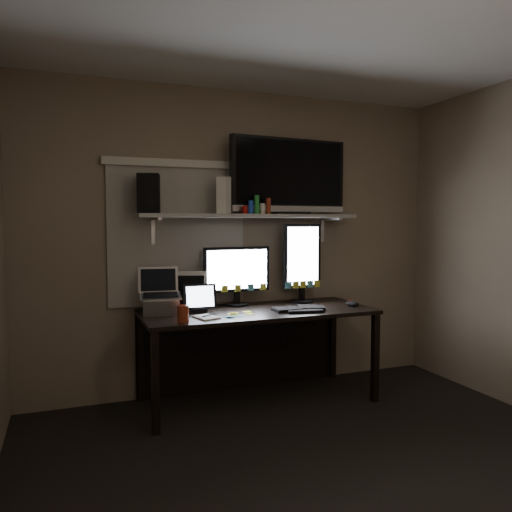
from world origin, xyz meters
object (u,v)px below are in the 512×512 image
tv (289,177)px  speaker (149,194)px  monitor_landscape (237,276)px  game_console (222,196)px  monitor_portrait (302,262)px  laptop (161,292)px  keyboard (299,309)px  tablet (200,298)px  desk (252,329)px  cup (183,314)px  mouse (352,304)px

tv → speaker: 1.18m
monitor_landscape → tv: (0.46, -0.00, 0.82)m
game_console → speaker: bearing=-159.0°
speaker → monitor_portrait: bearing=12.7°
monitor_portrait → speaker: 1.40m
monitor_landscape → game_console: 0.66m
monitor_portrait → game_console: bearing=177.2°
monitor_portrait → laptop: 1.24m
monitor_landscape → laptop: monitor_landscape is taller
monitor_landscape → keyboard: size_ratio=1.34×
monitor_landscape → keyboard: monitor_landscape is taller
laptop → tv: tv is taller
game_console → monitor_landscape: bearing=25.7°
laptop → tv: bearing=15.0°
keyboard → tv: (0.07, 0.37, 1.05)m
laptop → speaker: (-0.06, 0.12, 0.73)m
laptop → speaker: bearing=125.0°
keyboard → laptop: (-1.03, 0.23, 0.15)m
monitor_landscape → tablet: 0.43m
speaker → game_console: bearing=14.1°
desk → game_console: bearing=155.6°
cup → speaker: (-0.15, 0.48, 0.84)m
monitor_landscape → tablet: (-0.36, -0.19, -0.14)m
desk → tablet: 0.54m
keyboard → mouse: bearing=10.2°
monitor_portrait → cup: bearing=-158.9°
keyboard → game_console: (-0.52, 0.36, 0.88)m
cup → tv: tv is taller
cup → speaker: size_ratio=0.40×
cup → tv: bearing=26.0°
mouse → speaker: 1.83m
monitor_landscape → mouse: monitor_landscape is taller
mouse → speaker: (-1.58, 0.34, 0.88)m
tablet → laptop: size_ratio=0.74×
game_console → keyboard: bearing=-15.0°
laptop → cup: (0.09, -0.36, -0.11)m
desk → mouse: 0.84m
desk → keyboard: bearing=-41.0°
keyboard → tablet: (-0.75, 0.18, 0.10)m
tv → speaker: bearing=176.5°
keyboard → tablet: tablet is taller
desk → speaker: speaker is taller
monitor_landscape → game_console: (-0.13, -0.01, 0.64)m
monitor_portrait → laptop: bearing=-176.2°
keyboard → laptop: bearing=177.4°
game_console → speaker: (-0.58, -0.01, 0.00)m
monitor_portrait → monitor_landscape: bearing=175.6°
desk → laptop: (-0.74, -0.03, 0.34)m
monitor_landscape → monitor_portrait: monitor_portrait is taller
keyboard → laptop: laptop is taller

